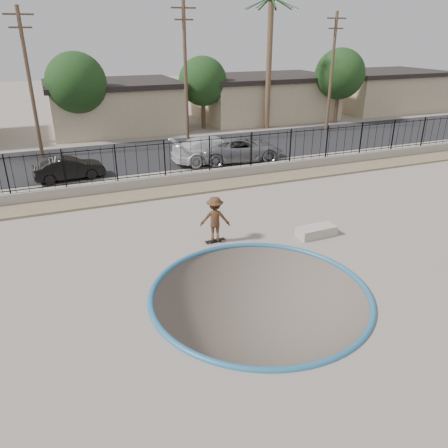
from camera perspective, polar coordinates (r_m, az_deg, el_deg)
ground at (r=25.55m, az=-8.43°, el=3.72°), size 120.00×120.00×2.20m
bowl_pit at (r=13.97m, az=4.73°, el=-9.07°), size 6.84×6.84×1.80m
coping_ring at (r=13.97m, az=4.73°, el=-9.07°), size 7.04×7.04×0.20m
rock_strip at (r=22.60m, az=-6.84°, el=4.23°), size 42.00×1.60×0.11m
retaining_wall at (r=23.53m, az=-7.60°, el=5.62°), size 42.00×0.45×0.60m
fence at (r=23.19m, az=-7.76°, el=8.44°), size 40.00×0.04×1.80m
street at (r=29.89m, az=-10.94°, el=8.76°), size 90.00×8.00×0.04m
house_center at (r=38.70m, az=-14.19°, el=14.82°), size 10.60×8.60×3.90m
house_east at (r=42.97m, az=5.30°, el=16.24°), size 12.60×8.60×3.90m
house_east_far at (r=50.86m, az=20.10°, el=16.14°), size 11.60×8.60×3.90m
palm_right at (r=37.69m, az=6.04°, el=23.34°), size 2.30×2.30×10.30m
utility_pole_left at (r=30.55m, az=-24.02°, el=16.51°), size 1.70×0.24×9.00m
utility_pole_mid at (r=31.95m, az=-5.04°, el=19.04°), size 1.70×0.24×9.50m
utility_pole_right at (r=37.32m, az=13.88°, el=18.77°), size 1.70×0.24×9.00m
street_tree_left at (r=34.66m, az=-18.73°, el=17.05°), size 4.32×4.32×6.36m
street_tree_mid at (r=37.71m, az=-2.79°, el=18.12°), size 3.96×3.96×5.83m
street_tree_right at (r=41.53m, az=14.90°, el=18.41°), size 4.32×4.32×6.36m
skater at (r=16.79m, az=-1.18°, el=0.38°), size 1.31×1.02×1.78m
skateboard at (r=17.14m, az=-1.16°, el=-2.17°), size 0.84×0.27×0.07m
concrete_ledge at (r=17.96m, az=11.98°, el=-0.94°), size 1.63×0.77×0.40m
car_b at (r=25.77m, az=-19.58°, el=6.87°), size 3.85×1.64×1.24m
car_c at (r=27.68m, az=-1.22°, el=9.72°), size 5.47×2.31×1.58m
car_d at (r=28.02m, az=2.08°, el=9.80°), size 5.65×3.05×1.50m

